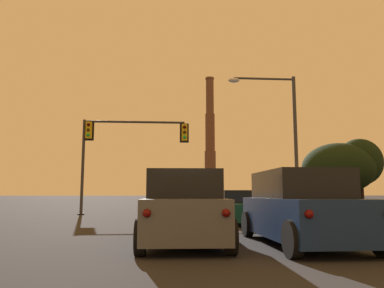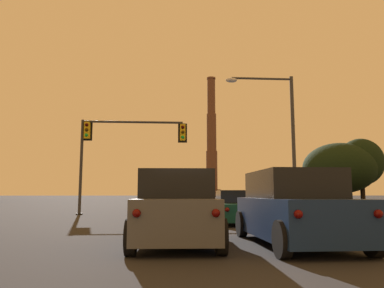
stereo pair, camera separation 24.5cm
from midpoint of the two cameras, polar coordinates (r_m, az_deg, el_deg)
sedan_right_lane_front at (r=16.84m, az=6.96°, el=-9.61°), size 2.16×4.77×1.43m
suv_center_lane_second at (r=9.93m, az=-1.97°, el=-9.76°), size 2.24×4.96×1.86m
suv_right_lane_second at (r=9.97m, az=15.57°, el=-9.48°), size 2.14×4.92×1.86m
traffic_light_overhead_left at (r=23.94m, az=-11.20°, el=0.44°), size 6.78×0.50×5.90m
street_lamp at (r=21.06m, az=13.43°, el=2.47°), size 3.79×0.36×7.76m
smokestack at (r=163.21m, az=2.74°, el=-0.77°), size 7.74×7.74×52.86m
treeline_far_right at (r=76.38m, az=24.12°, el=-2.53°), size 8.36×7.53×11.53m
treeline_center_right at (r=75.20m, az=21.36°, el=-3.46°), size 13.63×12.27×10.75m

